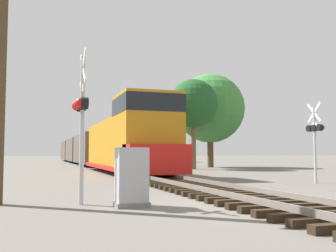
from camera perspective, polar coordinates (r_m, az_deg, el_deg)
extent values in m
plane|color=#666059|center=(10.92, 12.53, -10.87)|extent=(400.00, 400.00, 0.00)
cube|color=black|center=(8.72, 21.88, -11.92)|extent=(2.60, 0.22, 0.16)
cube|color=black|center=(9.18, 19.41, -11.57)|extent=(2.60, 0.22, 0.16)
cube|color=black|center=(9.66, 17.19, -11.23)|extent=(2.60, 0.22, 0.16)
cube|color=black|center=(10.15, 15.18, -10.90)|extent=(2.60, 0.22, 0.16)
cube|color=black|center=(10.66, 13.37, -10.60)|extent=(2.60, 0.22, 0.16)
cube|color=black|center=(11.17, 11.72, -10.32)|extent=(2.60, 0.22, 0.16)
cube|color=black|center=(11.69, 10.22, -10.05)|extent=(2.60, 0.22, 0.16)
cube|color=black|center=(12.22, 8.86, -9.80)|extent=(2.60, 0.22, 0.16)
cube|color=black|center=(12.75, 7.60, -9.57)|extent=(2.60, 0.22, 0.16)
cube|color=black|center=(13.29, 6.45, -9.35)|extent=(2.60, 0.22, 0.16)
cube|color=black|center=(13.83, 5.40, -9.14)|extent=(2.60, 0.22, 0.16)
cube|color=black|center=(14.38, 4.42, -8.95)|extent=(2.60, 0.22, 0.16)
cube|color=black|center=(14.94, 3.52, -8.77)|extent=(2.60, 0.22, 0.16)
cube|color=black|center=(15.49, 2.68, -8.60)|extent=(2.60, 0.22, 0.16)
cube|color=black|center=(16.05, 1.90, -8.44)|extent=(2.60, 0.22, 0.16)
cube|color=black|center=(16.61, 1.17, -8.29)|extent=(2.60, 0.22, 0.16)
cube|color=black|center=(17.18, 0.50, -8.15)|extent=(2.60, 0.22, 0.16)
cube|color=black|center=(17.75, -0.14, -8.02)|extent=(2.60, 0.22, 0.16)
cube|color=black|center=(18.32, -0.73, -7.89)|extent=(2.60, 0.22, 0.16)
cube|color=black|center=(18.89, -1.29, -7.77)|extent=(2.60, 0.22, 0.16)
cube|color=black|center=(19.46, -1.81, -7.66)|extent=(2.60, 0.22, 0.16)
cube|color=black|center=(20.03, -2.31, -7.55)|extent=(2.60, 0.22, 0.16)
cube|color=black|center=(20.61, -2.77, -7.45)|extent=(2.60, 0.22, 0.16)
cube|color=black|center=(21.19, -3.22, -7.36)|extent=(2.60, 0.22, 0.16)
cube|color=black|center=(21.77, -3.63, -7.26)|extent=(2.60, 0.22, 0.16)
cube|color=black|center=(22.35, -4.03, -7.18)|extent=(2.60, 0.22, 0.16)
cube|color=black|center=(22.93, -4.40, -7.09)|extent=(2.60, 0.22, 0.16)
cube|color=black|center=(23.51, -4.76, -7.02)|extent=(2.60, 0.22, 0.16)
cube|color=black|center=(24.09, -5.10, -6.94)|extent=(2.60, 0.22, 0.16)
cube|color=black|center=(24.67, -5.42, -6.87)|extent=(2.60, 0.22, 0.16)
cube|color=black|center=(25.26, -5.73, -6.80)|extent=(2.60, 0.22, 0.16)
cube|color=black|center=(25.84, -6.03, -6.73)|extent=(2.60, 0.22, 0.16)
cube|color=black|center=(26.43, -6.31, -6.67)|extent=(2.60, 0.22, 0.16)
cube|color=black|center=(27.02, -6.58, -6.61)|extent=(2.60, 0.22, 0.16)
cube|color=black|center=(27.60, -6.83, -6.55)|extent=(2.60, 0.22, 0.16)
cube|color=black|center=(28.19, -7.08, -6.49)|extent=(2.60, 0.22, 0.16)
cube|color=black|center=(28.78, -7.32, -6.44)|extent=(2.60, 0.22, 0.16)
cube|color=black|center=(29.37, -7.54, -6.39)|extent=(2.60, 0.22, 0.16)
cube|color=slate|center=(10.55, 9.12, -9.88)|extent=(0.07, 160.00, 0.15)
cube|color=slate|center=(11.28, 15.68, -9.40)|extent=(0.07, 160.00, 0.15)
cube|color=#B77A14|center=(29.15, -7.44, -2.75)|extent=(2.61, 11.89, 3.26)
cube|color=#B77A14|center=(21.07, -3.11, -1.07)|extent=(3.07, 3.74, 4.17)
cube|color=black|center=(21.19, -3.09, 2.92)|extent=(3.10, 3.77, 0.92)
cube|color=red|center=(19.25, -1.65, -4.84)|extent=(3.07, 1.70, 1.46)
cube|color=red|center=(26.67, -6.42, -5.89)|extent=(3.13, 16.64, 0.24)
cube|color=black|center=(21.30, -3.31, -6.21)|extent=(1.58, 2.20, 1.00)
cube|color=black|center=(32.08, -8.48, -5.42)|extent=(1.58, 2.20, 1.00)
cube|color=brown|center=(42.45, -10.91, -3.26)|extent=(2.92, 12.26, 3.01)
cube|color=black|center=(38.51, -10.16, -5.23)|extent=(1.58, 2.20, 0.90)
cube|color=black|center=(46.41, -11.58, -4.99)|extent=(1.58, 2.20, 0.90)
cube|color=brown|center=(56.02, -12.75, -3.39)|extent=(2.92, 12.26, 3.01)
cube|color=black|center=(52.06, -12.33, -4.86)|extent=(1.58, 2.20, 0.90)
cube|color=black|center=(59.99, -13.15, -4.72)|extent=(1.58, 2.20, 0.90)
cube|color=brown|center=(69.63, -13.86, -3.47)|extent=(2.92, 12.26, 3.01)
cube|color=black|center=(65.66, -13.60, -4.64)|extent=(1.58, 2.20, 0.90)
cube|color=black|center=(73.60, -14.13, -4.55)|extent=(1.58, 2.20, 0.90)
cylinder|color=#B7B7BC|center=(10.51, -12.37, -0.54)|extent=(0.12, 0.12, 3.89)
cube|color=white|center=(10.73, -12.24, 8.25)|extent=(0.06, 0.93, 0.93)
cube|color=white|center=(10.73, -12.24, 8.25)|extent=(0.06, 0.93, 0.93)
cube|color=black|center=(10.57, -12.32, 3.02)|extent=(0.09, 0.86, 0.06)
cylinder|color=black|center=(10.92, -12.58, 2.81)|extent=(0.19, 0.31, 0.30)
sphere|color=red|center=(10.90, -13.10, 2.82)|extent=(0.26, 0.26, 0.26)
cylinder|color=black|center=(10.57, -12.32, 3.02)|extent=(0.19, 0.31, 0.30)
sphere|color=red|center=(10.56, -12.85, 3.04)|extent=(0.26, 0.26, 0.26)
cylinder|color=black|center=(10.23, -12.03, 3.25)|extent=(0.19, 0.31, 0.30)
sphere|color=red|center=(10.21, -12.59, 3.27)|extent=(0.26, 0.26, 0.26)
cube|color=white|center=(10.63, -12.28, 5.35)|extent=(0.04, 0.32, 0.20)
cylinder|color=#B7B7BC|center=(18.88, 20.55, -2.50)|extent=(0.12, 0.12, 3.47)
cube|color=white|center=(18.96, 20.44, 1.83)|extent=(0.04, 0.93, 0.93)
cube|color=white|center=(18.96, 20.44, 1.83)|extent=(0.04, 0.93, 0.93)
cube|color=black|center=(18.91, 20.50, -0.28)|extent=(0.07, 0.86, 0.06)
cylinder|color=black|center=(18.64, 21.17, -0.21)|extent=(0.18, 0.30, 0.30)
sphere|color=red|center=(18.70, 21.40, -0.22)|extent=(0.26, 0.26, 0.26)
cylinder|color=black|center=(18.91, 20.50, -0.28)|extent=(0.18, 0.30, 0.30)
sphere|color=red|center=(18.97, 20.73, -0.28)|extent=(0.26, 0.26, 0.26)
cylinder|color=black|center=(19.18, 19.85, -0.34)|extent=(0.18, 0.30, 0.30)
sphere|color=red|center=(19.25, 20.08, -0.35)|extent=(0.26, 0.26, 0.26)
cube|color=white|center=(18.92, 20.49, 0.17)|extent=(0.03, 0.32, 0.20)
cube|color=slate|center=(10.00, -5.33, -11.25)|extent=(0.82, 0.68, 0.12)
cube|color=#ADADB2|center=(9.94, -5.31, -7.04)|extent=(0.75, 0.62, 1.35)
cylinder|color=#4C3A23|center=(11.62, -23.15, 11.61)|extent=(0.35, 0.35, 8.78)
cylinder|color=brown|center=(32.99, 3.72, -2.55)|extent=(0.42, 0.42, 4.30)
sphere|color=#1E5123|center=(33.25, 3.70, 3.30)|extent=(4.11, 4.11, 4.11)
cylinder|color=brown|center=(37.86, 6.17, -3.20)|extent=(0.58, 0.58, 3.67)
sphere|color=#3D7F38|center=(38.10, 6.13, 2.56)|extent=(6.63, 6.63, 6.63)
cylinder|color=brown|center=(61.13, -2.19, -3.54)|extent=(0.32, 0.32, 3.60)
sphere|color=#1E5123|center=(61.24, -2.18, -0.48)|extent=(4.91, 4.91, 4.91)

